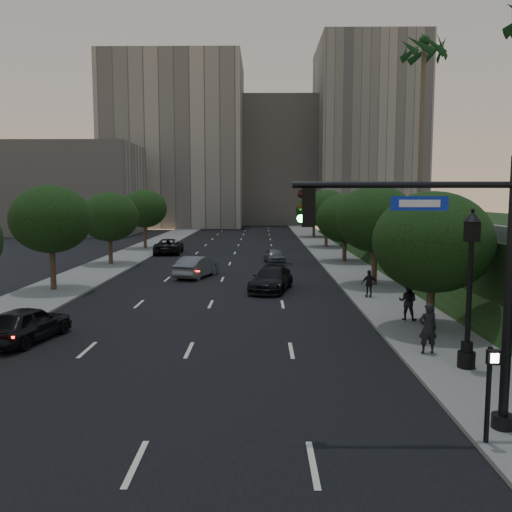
{
  "coord_description": "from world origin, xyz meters",
  "views": [
    {
      "loc": [
        2.84,
        -15.59,
        6.04
      ],
      "look_at": [
        2.61,
        6.22,
        3.6
      ],
      "focal_mm": 38.0,
      "sensor_mm": 36.0,
      "label": 1
    }
  ],
  "objects_px": {
    "pedestrian_b": "(408,301)",
    "sedan_near_left": "(27,324)",
    "street_lamp": "(469,296)",
    "sedan_near_right": "(271,279)",
    "sedan_far_left": "(169,246)",
    "sedan_far_right": "(274,256)",
    "pedestrian_c": "(369,284)",
    "sedan_mid_left": "(197,267)",
    "pedestrian_a": "(428,328)",
    "traffic_signal_mast": "(465,292)"
  },
  "relations": [
    {
      "from": "traffic_signal_mast",
      "to": "street_lamp",
      "type": "distance_m",
      "value": 5.39
    },
    {
      "from": "sedan_near_right",
      "to": "pedestrian_b",
      "type": "relative_size",
      "value": 2.93
    },
    {
      "from": "pedestrian_c",
      "to": "sedan_far_left",
      "type": "bearing_deg",
      "value": -63.25
    },
    {
      "from": "sedan_far_right",
      "to": "sedan_near_left",
      "type": "bearing_deg",
      "value": -121.01
    },
    {
      "from": "sedan_mid_left",
      "to": "street_lamp",
      "type": "bearing_deg",
      "value": 136.76
    },
    {
      "from": "sedan_near_right",
      "to": "pedestrian_c",
      "type": "distance_m",
      "value": 6.32
    },
    {
      "from": "sedan_far_left",
      "to": "pedestrian_b",
      "type": "height_order",
      "value": "pedestrian_b"
    },
    {
      "from": "pedestrian_b",
      "to": "pedestrian_c",
      "type": "relative_size",
      "value": 1.13
    },
    {
      "from": "traffic_signal_mast",
      "to": "sedan_far_left",
      "type": "bearing_deg",
      "value": 109.04
    },
    {
      "from": "sedan_far_right",
      "to": "pedestrian_b",
      "type": "distance_m",
      "value": 23.6
    },
    {
      "from": "sedan_near_right",
      "to": "sedan_far_left",
      "type": "bearing_deg",
      "value": 128.23
    },
    {
      "from": "pedestrian_a",
      "to": "sedan_near_left",
      "type": "bearing_deg",
      "value": -8.72
    },
    {
      "from": "street_lamp",
      "to": "pedestrian_b",
      "type": "bearing_deg",
      "value": 90.84
    },
    {
      "from": "sedan_mid_left",
      "to": "pedestrian_c",
      "type": "bearing_deg",
      "value": 160.27
    },
    {
      "from": "sedan_near_left",
      "to": "traffic_signal_mast",
      "type": "bearing_deg",
      "value": 162.34
    },
    {
      "from": "street_lamp",
      "to": "sedan_far_left",
      "type": "xyz_separation_m",
      "value": [
        -16.72,
        37.75,
        -1.84
      ]
    },
    {
      "from": "pedestrian_a",
      "to": "pedestrian_c",
      "type": "height_order",
      "value": "pedestrian_a"
    },
    {
      "from": "sedan_mid_left",
      "to": "pedestrian_a",
      "type": "distance_m",
      "value": 22.69
    },
    {
      "from": "pedestrian_a",
      "to": "sedan_far_right",
      "type": "bearing_deg",
      "value": -81.61
    },
    {
      "from": "pedestrian_a",
      "to": "street_lamp",
      "type": "bearing_deg",
      "value": 114.28
    },
    {
      "from": "sedan_far_right",
      "to": "street_lamp",
      "type": "bearing_deg",
      "value": -87.53
    },
    {
      "from": "sedan_near_right",
      "to": "sedan_far_right",
      "type": "xyz_separation_m",
      "value": [
        0.53,
        14.25,
        -0.09
      ]
    },
    {
      "from": "sedan_far_left",
      "to": "sedan_near_right",
      "type": "relative_size",
      "value": 1.09
    },
    {
      "from": "traffic_signal_mast",
      "to": "street_lamp",
      "type": "height_order",
      "value": "traffic_signal_mast"
    },
    {
      "from": "traffic_signal_mast",
      "to": "sedan_near_right",
      "type": "relative_size",
      "value": 1.33
    },
    {
      "from": "sedan_far_left",
      "to": "sedan_far_right",
      "type": "bearing_deg",
      "value": 142.23
    },
    {
      "from": "sedan_mid_left",
      "to": "sedan_near_right",
      "type": "relative_size",
      "value": 0.92
    },
    {
      "from": "sedan_near_left",
      "to": "sedan_near_right",
      "type": "height_order",
      "value": "sedan_near_right"
    },
    {
      "from": "pedestrian_a",
      "to": "pedestrian_c",
      "type": "distance_m",
      "value": 11.29
    },
    {
      "from": "pedestrian_b",
      "to": "traffic_signal_mast",
      "type": "bearing_deg",
      "value": 105.78
    },
    {
      "from": "street_lamp",
      "to": "traffic_signal_mast",
      "type": "bearing_deg",
      "value": -112.2
    },
    {
      "from": "sedan_near_right",
      "to": "sedan_far_right",
      "type": "relative_size",
      "value": 1.33
    },
    {
      "from": "sedan_near_left",
      "to": "sedan_far_right",
      "type": "bearing_deg",
      "value": -100.0
    },
    {
      "from": "sedan_far_left",
      "to": "pedestrian_a",
      "type": "height_order",
      "value": "pedestrian_a"
    },
    {
      "from": "pedestrian_b",
      "to": "sedan_far_left",
      "type": "bearing_deg",
      "value": -36.79
    },
    {
      "from": "sedan_near_left",
      "to": "pedestrian_a",
      "type": "xyz_separation_m",
      "value": [
        15.94,
        -1.94,
        0.34
      ]
    },
    {
      "from": "sedan_near_right",
      "to": "pedestrian_c",
      "type": "xyz_separation_m",
      "value": [
        5.65,
        -2.82,
        0.18
      ]
    },
    {
      "from": "sedan_far_left",
      "to": "sedan_mid_left",
      "type": "bearing_deg",
      "value": 104.36
    },
    {
      "from": "sedan_mid_left",
      "to": "sedan_far_right",
      "type": "bearing_deg",
      "value": -106.96
    },
    {
      "from": "sedan_far_left",
      "to": "pedestrian_b",
      "type": "bearing_deg",
      "value": 116.21
    },
    {
      "from": "sedan_far_right",
      "to": "pedestrian_c",
      "type": "height_order",
      "value": "pedestrian_c"
    },
    {
      "from": "traffic_signal_mast",
      "to": "pedestrian_b",
      "type": "bearing_deg",
      "value": 81.09
    },
    {
      "from": "pedestrian_b",
      "to": "sedan_near_left",
      "type": "bearing_deg",
      "value": 36.68
    },
    {
      "from": "street_lamp",
      "to": "pedestrian_b",
      "type": "height_order",
      "value": "street_lamp"
    },
    {
      "from": "sedan_far_left",
      "to": "sedan_far_right",
      "type": "relative_size",
      "value": 1.45
    },
    {
      "from": "sedan_near_right",
      "to": "pedestrian_c",
      "type": "bearing_deg",
      "value": -13.34
    },
    {
      "from": "sedan_near_right",
      "to": "pedestrian_b",
      "type": "bearing_deg",
      "value": -40.56
    },
    {
      "from": "sedan_near_left",
      "to": "pedestrian_a",
      "type": "bearing_deg",
      "value": -174.6
    },
    {
      "from": "street_lamp",
      "to": "sedan_near_right",
      "type": "distance_m",
      "value": 17.16
    },
    {
      "from": "sedan_near_left",
      "to": "sedan_mid_left",
      "type": "distance_m",
      "value": 18.55
    }
  ]
}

